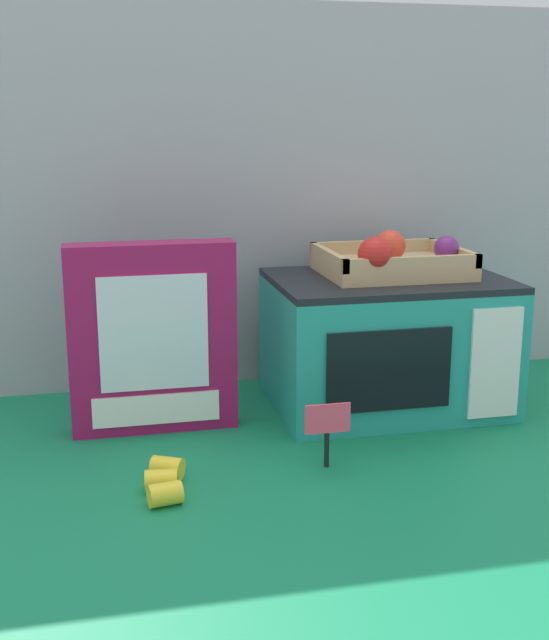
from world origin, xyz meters
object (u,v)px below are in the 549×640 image
object	(u,v)px
loose_toy_banana	(165,480)
toy_microwave	(387,342)
food_groups_crate	(393,262)
cookie_set_box	(153,338)
price_sign	(327,425)

from	to	relation	value
loose_toy_banana	toy_microwave	bearing A→B (deg)	32.58
toy_microwave	food_groups_crate	distance (m)	0.15
toy_microwave	cookie_set_box	xyz separation A→B (m)	(-0.42, -0.03, 0.04)
cookie_set_box	price_sign	size ratio (longest dim) A/B	3.17
cookie_set_box	loose_toy_banana	distance (m)	0.28
food_groups_crate	cookie_set_box	bearing A→B (deg)	-173.97
price_sign	loose_toy_banana	distance (m)	0.25
toy_microwave	loose_toy_banana	size ratio (longest dim) A/B	3.11
price_sign	food_groups_crate	bearing A→B (deg)	53.36
cookie_set_box	price_sign	xyz separation A→B (m)	(0.24, -0.22, -0.09)
cookie_set_box	loose_toy_banana	size ratio (longest dim) A/B	2.42
toy_microwave	loose_toy_banana	world-z (taller)	toy_microwave
food_groups_crate	cookie_set_box	distance (m)	0.45
toy_microwave	cookie_set_box	distance (m)	0.42
toy_microwave	cookie_set_box	bearing A→B (deg)	-176.32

